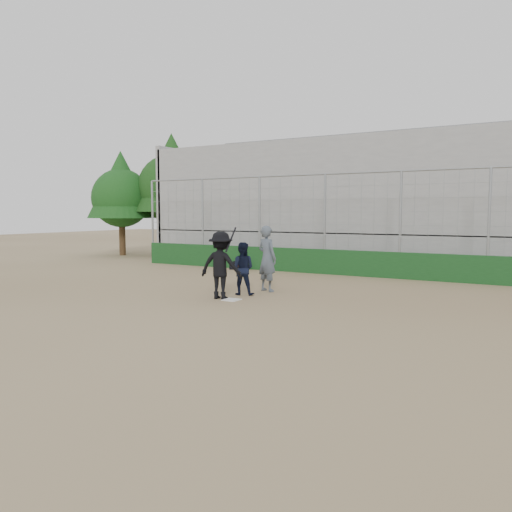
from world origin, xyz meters
The scene contains 10 objects.
ground centered at (0.00, 0.00, 0.00)m, with size 90.00×90.00×0.00m, color brown.
home_plate centered at (0.00, 0.00, 0.01)m, with size 0.44×0.44×0.02m, color white.
backstop centered at (0.00, 7.00, 0.96)m, with size 18.10×0.25×4.04m.
bleachers centered at (0.00, 11.95, 2.92)m, with size 20.25×6.70×6.98m.
tree_left centered at (-11.00, 11.00, 4.39)m, with size 4.48×4.48×7.00m.
tree_right centered at (-13.50, 9.50, 3.76)m, with size 3.84×3.84×6.00m.
batter_at_plate centered at (-0.41, 0.07, 0.97)m, with size 1.34×0.90×2.06m.
catcher_crouched centered at (-0.21, 0.91, 0.54)m, with size 0.91×0.79×1.09m.
umpire centered at (0.11, 1.91, 0.93)m, with size 0.75×0.49×1.86m, color #4B555F.
equipment_bag centered at (-3.79, 6.59, 0.17)m, with size 0.83×0.50×0.37m.
Camera 1 is at (7.47, -11.80, 2.48)m, focal length 35.00 mm.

